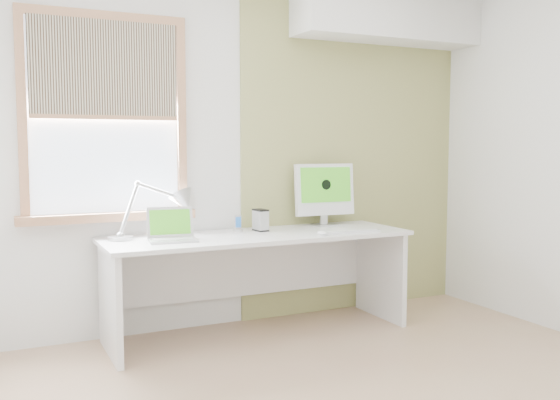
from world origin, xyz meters
TOP-DOWN VIEW (x-y plane):
  - room at (0.00, 0.00)m, footprint 4.04×3.54m
  - accent_wall at (1.00, 1.74)m, footprint 2.00×0.02m
  - soffit at (1.20, 1.57)m, footprint 1.60×0.40m
  - window at (-1.00, 1.71)m, footprint 1.20×0.14m
  - desk at (-0.01, 1.44)m, footprint 2.20×0.70m
  - desk_lamp at (-0.58, 1.59)m, footprint 0.71×0.33m
  - laptop at (-0.65, 1.36)m, footprint 0.34×0.28m
  - phone_dock at (-0.10, 1.55)m, footprint 0.08×0.08m
  - external_drive at (0.06, 1.52)m, footprint 0.09×0.13m
  - imac at (0.65, 1.60)m, footprint 0.50×0.17m
  - keyboard at (0.61, 1.17)m, footprint 0.46×0.16m
  - mouse at (0.38, 1.14)m, footprint 0.08×0.11m

SIDE VIEW (x-z plane):
  - desk at x=-0.01m, z-range 0.17..0.90m
  - keyboard at x=0.61m, z-range 0.73..0.75m
  - mouse at x=0.38m, z-range 0.73..0.76m
  - phone_dock at x=-0.10m, z-range 0.70..0.83m
  - laptop at x=-0.65m, z-range 0.68..0.89m
  - external_drive at x=0.06m, z-range 0.73..0.89m
  - desk_lamp at x=-0.58m, z-range 0.74..1.13m
  - imac at x=0.65m, z-range 0.76..1.24m
  - room at x=0.00m, z-range -0.02..2.62m
  - accent_wall at x=1.00m, z-range 0.00..2.60m
  - window at x=-1.00m, z-range 0.83..2.25m
  - soffit at x=1.20m, z-range 2.19..2.61m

